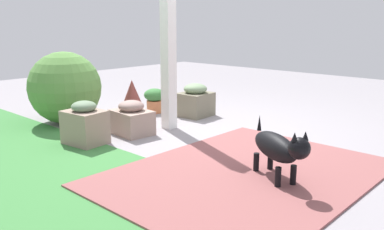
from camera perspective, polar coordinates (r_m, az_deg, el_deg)
ground_plane at (r=4.72m, az=0.91°, el=-2.52°), size 12.00×12.00×0.00m
brick_path at (r=3.51m, az=7.50°, el=-8.06°), size 1.80×2.40×0.02m
porch_pillar at (r=4.79m, az=-3.36°, el=12.29°), size 0.13×0.13×2.41m
stone_planter_nearest at (r=5.53m, az=0.48°, el=1.97°), size 0.40×0.45×0.44m
stone_planter_mid at (r=4.69m, az=-8.43°, el=-0.55°), size 0.49×0.38×0.39m
stone_planter_far at (r=4.41m, az=-14.73°, el=-1.27°), size 0.45×0.38×0.46m
round_shrub at (r=5.34m, az=-17.33°, el=3.65°), size 0.90×0.90×0.90m
terracotta_pot_broad at (r=5.77m, az=-5.26°, el=2.24°), size 0.29×0.29×0.34m
terracotta_pot_tall at (r=6.33m, az=-3.52°, el=3.55°), size 0.23×0.23×0.64m
terracotta_pot_spiky at (r=5.21m, az=-8.32°, el=1.74°), size 0.28×0.28×0.55m
dog at (r=3.31m, az=11.96°, el=-4.49°), size 0.68×0.47×0.49m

